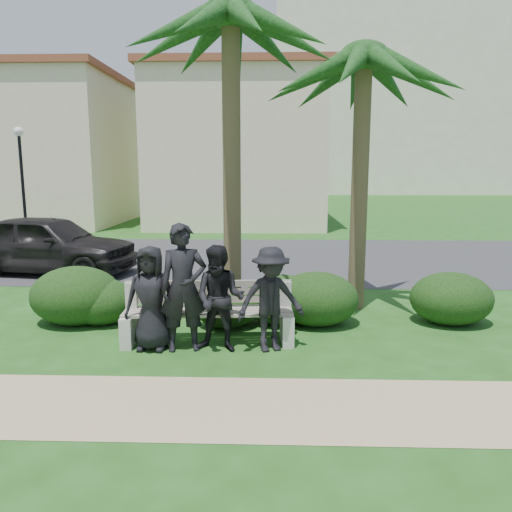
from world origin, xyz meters
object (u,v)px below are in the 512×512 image
at_px(palm_left, 231,18).
at_px(car_a, 48,244).
at_px(man_b, 183,288).
at_px(park_bench, 209,317).
at_px(man_d, 271,299).
at_px(palm_right, 364,60).
at_px(man_c, 220,299).
at_px(man_a, 151,298).
at_px(street_lamp, 21,163).

distance_m(palm_left, car_a, 7.73).
bearing_deg(man_b, park_bench, 31.28).
distance_m(man_b, man_d, 1.31).
relative_size(palm_right, car_a, 1.24).
relative_size(man_b, palm_right, 0.34).
relative_size(park_bench, man_c, 1.67).
xyz_separation_m(man_b, man_c, (0.55, -0.02, -0.16)).
bearing_deg(man_d, palm_right, 36.94).
relative_size(man_a, car_a, 0.35).
distance_m(man_d, palm_right, 4.88).
xyz_separation_m(street_lamp, man_d, (9.64, -11.95, -2.15)).
xyz_separation_m(palm_right, car_a, (-7.50, 3.03, -3.89)).
bearing_deg(man_d, street_lamp, 110.32).
height_order(man_b, car_a, man_b).
relative_size(man_b, man_c, 1.20).
bearing_deg(car_a, man_d, -124.35).
distance_m(park_bench, palm_left, 5.03).
bearing_deg(man_b, man_d, -13.31).
height_order(park_bench, palm_right, palm_right).
distance_m(man_a, man_d, 1.80).
bearing_deg(man_d, man_c, 163.75).
bearing_deg(palm_right, street_lamp, 139.97).
bearing_deg(street_lamp, man_c, -53.43).
height_order(man_b, palm_left, palm_left).
bearing_deg(car_a, park_bench, -127.89).
xyz_separation_m(man_c, man_d, (0.75, 0.03, -0.01)).
bearing_deg(park_bench, palm_right, 34.86).
xyz_separation_m(park_bench, man_b, (-0.33, -0.33, 0.55)).
bearing_deg(palm_left, park_bench, -100.47).
bearing_deg(park_bench, man_d, -21.77).
bearing_deg(palm_right, park_bench, -141.26).
bearing_deg(man_a, man_b, 1.50).
bearing_deg(car_a, man_a, -134.74).
relative_size(man_d, car_a, 0.35).
bearing_deg(man_b, street_lamp, 111.02).
distance_m(man_c, palm_right, 5.19).
distance_m(palm_left, palm_right, 2.54).
relative_size(man_a, palm_right, 0.28).
xyz_separation_m(park_bench, man_c, (0.22, -0.35, 0.39)).
bearing_deg(palm_right, man_a, -144.96).
distance_m(park_bench, man_a, 0.95).
xyz_separation_m(park_bench, palm_left, (0.27, 1.45, 4.81)).
relative_size(park_bench, man_b, 1.39).
xyz_separation_m(man_b, man_d, (1.30, 0.01, -0.17)).
relative_size(palm_left, palm_right, 1.10).
xyz_separation_m(man_d, palm_left, (-0.71, 1.76, 4.43)).
bearing_deg(street_lamp, palm_left, -48.75).
bearing_deg(street_lamp, man_a, -56.70).
xyz_separation_m(man_d, palm_right, (1.68, 2.44, 3.88)).
height_order(palm_left, palm_right, palm_left).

